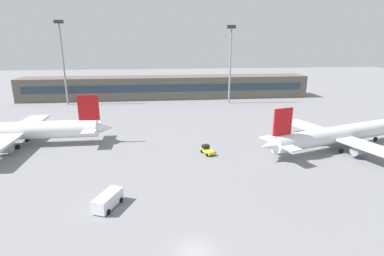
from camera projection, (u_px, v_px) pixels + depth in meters
ground_plane at (175, 141)px, 72.20m from camera, size 400.00×400.00×0.00m
terminal_building at (167, 87)px, 126.00m from camera, size 117.10×12.13×9.00m
airplane_near at (340, 134)px, 66.34m from camera, size 41.36×29.48×10.49m
airplane_mid at (9, 131)px, 67.68m from camera, size 45.71×31.76×11.31m
baggage_tug_yellow at (207, 150)px, 63.55m from camera, size 2.76×3.90×1.75m
service_van_white at (108, 200)px, 42.82m from camera, size 3.91×5.57×2.08m
floodlight_tower_west at (230, 60)px, 111.92m from camera, size 3.20×0.80×28.64m
floodlight_tower_east at (63, 58)px, 109.14m from camera, size 3.20×0.80×30.22m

